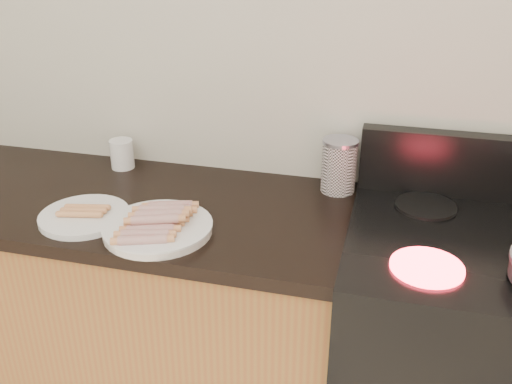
% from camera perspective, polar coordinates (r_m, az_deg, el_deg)
% --- Properties ---
extents(wall_back, '(4.00, 0.04, 2.60)m').
position_cam_1_polar(wall_back, '(1.85, -1.45, 13.60)').
color(wall_back, silver).
rests_on(wall_back, ground).
extents(cabinet_base, '(2.20, 0.59, 0.86)m').
position_cam_1_polar(cabinet_base, '(2.25, -21.18, -10.26)').
color(cabinet_base, olive).
rests_on(cabinet_base, floor).
extents(counter_slab, '(2.20, 0.62, 0.04)m').
position_cam_1_polar(counter_slab, '(2.04, -23.16, 0.11)').
color(counter_slab, black).
rests_on(counter_slab, cabinet_base).
extents(stove, '(0.76, 0.65, 0.91)m').
position_cam_1_polar(stove, '(1.90, 20.17, -16.71)').
color(stove, black).
rests_on(stove, floor).
extents(stove_panel, '(0.76, 0.06, 0.20)m').
position_cam_1_polar(stove_panel, '(1.85, 22.17, 2.25)').
color(stove_panel, black).
rests_on(stove_panel, stove).
extents(burner_near_left, '(0.18, 0.18, 0.01)m').
position_cam_1_polar(burner_near_left, '(1.47, 16.72, -7.20)').
color(burner_near_left, '#FF1E2D').
rests_on(burner_near_left, stove).
extents(burner_far_left, '(0.18, 0.18, 0.01)m').
position_cam_1_polar(burner_far_left, '(1.77, 16.61, -1.35)').
color(burner_far_left, black).
rests_on(burner_far_left, stove).
extents(main_plate, '(0.40, 0.40, 0.02)m').
position_cam_1_polar(main_plate, '(1.61, -9.78, -3.67)').
color(main_plate, white).
rests_on(main_plate, counter_slab).
extents(side_plate, '(0.33, 0.33, 0.02)m').
position_cam_1_polar(side_plate, '(1.73, -16.79, -2.34)').
color(side_plate, white).
rests_on(side_plate, counter_slab).
extents(hotdog_pile, '(0.13, 0.27, 0.05)m').
position_cam_1_polar(hotdog_pile, '(1.59, -9.86, -2.74)').
color(hotdog_pile, '#A22D34').
rests_on(hotdog_pile, main_plate).
extents(plain_sausages, '(0.12, 0.09, 0.02)m').
position_cam_1_polar(plain_sausages, '(1.72, -16.87, -1.79)').
color(plain_sausages, '#D87549').
rests_on(plain_sausages, side_plate).
extents(canister, '(0.11, 0.11, 0.17)m').
position_cam_1_polar(canister, '(1.81, 8.30, 2.64)').
color(canister, white).
rests_on(canister, counter_slab).
extents(mug, '(0.09, 0.09, 0.10)m').
position_cam_1_polar(mug, '(2.03, -13.26, 3.72)').
color(mug, white).
rests_on(mug, counter_slab).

